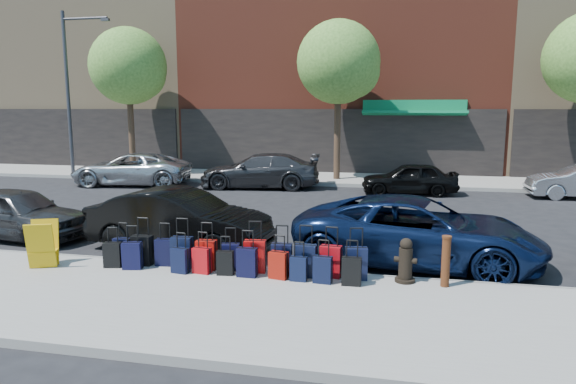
% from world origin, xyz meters
% --- Properties ---
extents(ground, '(120.00, 120.00, 0.00)m').
position_xyz_m(ground, '(0.00, 0.00, 0.00)').
color(ground, black).
rests_on(ground, ground).
extents(sidewalk_near, '(60.00, 4.00, 0.15)m').
position_xyz_m(sidewalk_near, '(0.00, -6.50, 0.07)').
color(sidewalk_near, gray).
rests_on(sidewalk_near, ground).
extents(sidewalk_far, '(60.00, 4.00, 0.15)m').
position_xyz_m(sidewalk_far, '(0.00, 10.00, 0.07)').
color(sidewalk_far, gray).
rests_on(sidewalk_far, ground).
extents(curb_near, '(60.00, 0.08, 0.15)m').
position_xyz_m(curb_near, '(0.00, -4.48, 0.07)').
color(curb_near, gray).
rests_on(curb_near, ground).
extents(curb_far, '(60.00, 0.08, 0.15)m').
position_xyz_m(curb_far, '(0.00, 7.98, 0.07)').
color(curb_far, gray).
rests_on(curb_far, ground).
extents(building_left, '(15.00, 12.12, 16.00)m').
position_xyz_m(building_left, '(-16.00, 17.98, 7.98)').
color(building_left, '#8E7757').
rests_on(building_left, ground).
extents(tree_left, '(3.80, 3.80, 7.27)m').
position_xyz_m(tree_left, '(-9.86, 9.50, 5.41)').
color(tree_left, black).
rests_on(tree_left, sidewalk_far).
extents(tree_center, '(3.80, 3.80, 7.27)m').
position_xyz_m(tree_center, '(0.64, 9.50, 5.41)').
color(tree_center, black).
rests_on(tree_center, sidewalk_far).
extents(streetlight, '(2.59, 0.18, 8.00)m').
position_xyz_m(streetlight, '(-12.80, 8.80, 4.66)').
color(streetlight, '#333338').
rests_on(streetlight, sidewalk_far).
extents(suitcase_front_0, '(0.38, 0.23, 0.89)m').
position_xyz_m(suitcase_front_0, '(-2.43, -4.81, 0.43)').
color(suitcase_front_0, black).
rests_on(suitcase_front_0, sidewalk_near).
extents(suitcase_front_1, '(0.43, 0.24, 1.02)m').
position_xyz_m(suitcase_front_1, '(-1.97, -4.81, 0.47)').
color(suitcase_front_1, black).
rests_on(suitcase_front_1, sidewalk_near).
extents(suitcase_front_2, '(0.39, 0.24, 0.91)m').
position_xyz_m(suitcase_front_2, '(-1.49, -4.76, 0.44)').
color(suitcase_front_2, black).
rests_on(suitcase_front_2, sidewalk_near).
extents(suitcase_front_3, '(0.45, 0.27, 1.04)m').
position_xyz_m(suitcase_front_3, '(-1.07, -4.81, 0.48)').
color(suitcase_front_3, black).
rests_on(suitcase_front_3, sidewalk_near).
extents(suitcase_front_4, '(0.41, 0.23, 0.98)m').
position_xyz_m(suitcase_front_4, '(-0.52, -4.83, 0.46)').
color(suitcase_front_4, '#9C100A').
rests_on(suitcase_front_4, sidewalk_near).
extents(suitcase_front_5, '(0.40, 0.27, 0.88)m').
position_xyz_m(suitcase_front_5, '(-0.02, -4.75, 0.43)').
color(suitcase_front_5, black).
rests_on(suitcase_front_5, sidewalk_near).
extents(suitcase_front_6, '(0.46, 0.30, 1.05)m').
position_xyz_m(suitcase_front_6, '(0.51, -4.78, 0.48)').
color(suitcase_front_6, '#A20A0A').
rests_on(suitcase_front_6, sidewalk_near).
extents(suitcase_front_7, '(0.43, 0.27, 0.99)m').
position_xyz_m(suitcase_front_7, '(1.06, -4.78, 0.46)').
color(suitcase_front_7, black).
rests_on(suitcase_front_7, sidewalk_near).
extents(suitcase_front_8, '(0.43, 0.24, 1.03)m').
position_xyz_m(suitcase_front_8, '(1.55, -4.85, 0.47)').
color(suitcase_front_8, black).
rests_on(suitcase_front_8, sidewalk_near).
extents(suitcase_front_9, '(0.44, 0.27, 1.00)m').
position_xyz_m(suitcase_front_9, '(2.05, -4.76, 0.46)').
color(suitcase_front_9, '#980911').
rests_on(suitcase_front_9, sidewalk_near).
extents(suitcase_front_10, '(0.46, 0.30, 1.02)m').
position_xyz_m(suitcase_front_10, '(2.55, -4.81, 0.47)').
color(suitcase_front_10, black).
rests_on(suitcase_front_10, sidewalk_near).
extents(suitcase_back_0, '(0.39, 0.27, 0.85)m').
position_xyz_m(suitcase_back_0, '(-2.50, -5.09, 0.41)').
color(suitcase_back_0, black).
rests_on(suitcase_back_0, sidewalk_near).
extents(suitcase_back_1, '(0.42, 0.29, 0.91)m').
position_xyz_m(suitcase_back_1, '(-2.04, -5.12, 0.43)').
color(suitcase_back_1, black).
rests_on(suitcase_back_1, sidewalk_near).
extents(suitcase_back_3, '(0.37, 0.25, 0.83)m').
position_xyz_m(suitcase_back_3, '(-0.96, -5.15, 0.41)').
color(suitcase_back_3, black).
rests_on(suitcase_back_3, sidewalk_near).
extents(suitcase_back_4, '(0.38, 0.25, 0.85)m').
position_xyz_m(suitcase_back_4, '(-0.52, -5.08, 0.41)').
color(suitcase_back_4, '#AA0B0F').
rests_on(suitcase_back_4, sidewalk_near).
extents(suitcase_back_5, '(0.35, 0.23, 0.78)m').
position_xyz_m(suitcase_back_5, '(-0.03, -5.08, 0.39)').
color(suitcase_back_5, black).
rests_on(suitcase_back_5, sidewalk_near).
extents(suitcase_back_6, '(0.39, 0.23, 0.93)m').
position_xyz_m(suitcase_back_6, '(0.43, -5.09, 0.44)').
color(suitcase_back_6, black).
rests_on(suitcase_back_6, sidewalk_near).
extents(suitcase_back_7, '(0.39, 0.28, 0.86)m').
position_xyz_m(suitcase_back_7, '(1.06, -5.08, 0.42)').
color(suitcase_back_7, maroon).
rests_on(suitcase_back_7, sidewalk_near).
extents(suitcase_back_8, '(0.32, 0.19, 0.77)m').
position_xyz_m(suitcase_back_8, '(1.47, -5.13, 0.39)').
color(suitcase_back_8, black).
rests_on(suitcase_back_8, sidewalk_near).
extents(suitcase_back_9, '(0.37, 0.23, 0.83)m').
position_xyz_m(suitcase_back_9, '(1.95, -5.15, 0.41)').
color(suitcase_back_9, black).
rests_on(suitcase_back_9, sidewalk_near).
extents(suitcase_back_10, '(0.36, 0.21, 0.86)m').
position_xyz_m(suitcase_back_10, '(2.50, -5.16, 0.42)').
color(suitcase_back_10, black).
rests_on(suitcase_back_10, sidewalk_near).
extents(fire_hydrant, '(0.44, 0.39, 0.86)m').
position_xyz_m(fire_hydrant, '(3.49, -4.76, 0.55)').
color(fire_hydrant, black).
rests_on(fire_hydrant, sidewalk_near).
extents(bollard, '(0.18, 0.18, 0.97)m').
position_xyz_m(bollard, '(4.21, -4.87, 0.65)').
color(bollard, '#38190C').
rests_on(bollard, sidewalk_near).
extents(display_rack, '(0.73, 0.76, 0.97)m').
position_xyz_m(display_rack, '(-3.92, -5.39, 0.63)').
color(display_rack, '#D2A00B').
rests_on(display_rack, sidewalk_near).
extents(car_near_0, '(4.24, 2.11, 1.39)m').
position_xyz_m(car_near_0, '(-6.59, -2.92, 0.69)').
color(car_near_0, '#333335').
rests_on(car_near_0, ground).
extents(car_near_1, '(4.66, 2.06, 1.49)m').
position_xyz_m(car_near_1, '(-1.89, -3.05, 0.74)').
color(car_near_1, black).
rests_on(car_near_1, ground).
extents(car_near_2, '(5.67, 3.14, 1.50)m').
position_xyz_m(car_near_2, '(3.76, -3.03, 0.75)').
color(car_near_2, '#0D1B3C').
rests_on(car_near_2, ground).
extents(car_far_0, '(5.51, 3.10, 1.46)m').
position_xyz_m(car_far_0, '(-8.47, 6.55, 0.73)').
color(car_far_0, '#B4B7BC').
rests_on(car_far_0, ground).
extents(car_far_1, '(5.40, 2.70, 1.50)m').
position_xyz_m(car_far_1, '(-2.57, 6.96, 0.75)').
color(car_far_1, '#313133').
rests_on(car_far_1, ground).
extents(car_far_2, '(3.90, 1.81, 1.29)m').
position_xyz_m(car_far_2, '(3.78, 6.59, 0.65)').
color(car_far_2, black).
rests_on(car_far_2, ground).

